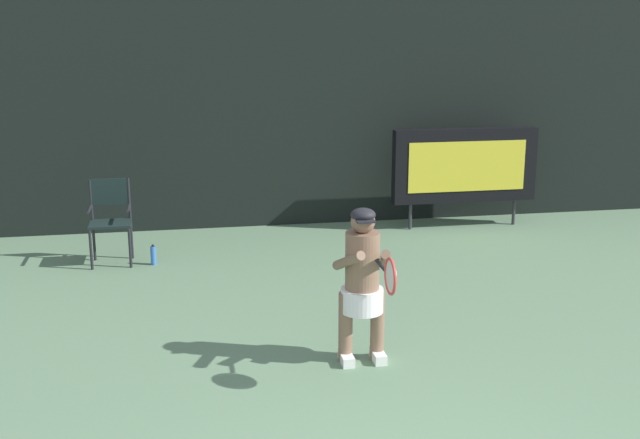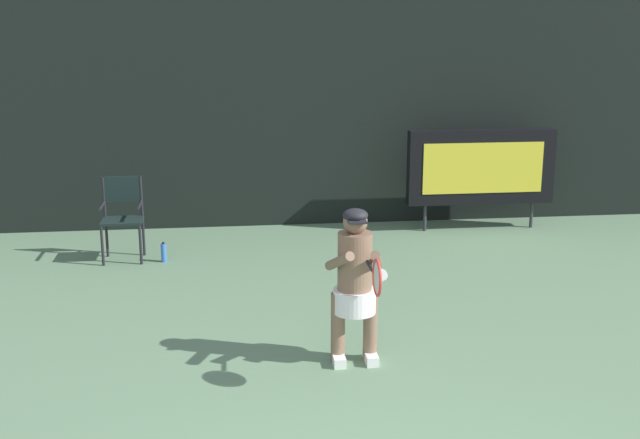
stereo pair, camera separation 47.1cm
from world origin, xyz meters
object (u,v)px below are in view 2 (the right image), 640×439
at_px(scoreboard, 481,167).
at_px(water_bottle, 164,253).
at_px(tennis_player, 355,281).
at_px(umpire_chair, 122,213).
at_px(tennis_racket, 377,277).

distance_m(scoreboard, water_bottle, 4.79).
bearing_deg(tennis_player, umpire_chair, 124.88).
relative_size(scoreboard, water_bottle, 8.30).
bearing_deg(umpire_chair, tennis_racket, -58.94).
bearing_deg(tennis_racket, tennis_player, 102.75).
bearing_deg(water_bottle, umpire_chair, 159.23).
relative_size(scoreboard, tennis_player, 1.52).
bearing_deg(tennis_player, water_bottle, 120.25).
height_order(water_bottle, tennis_player, tennis_player).
xyz_separation_m(scoreboard, tennis_racket, (-2.56, -5.14, 0.09)).
bearing_deg(tennis_player, scoreboard, 59.60).
height_order(umpire_chair, tennis_player, tennis_player).
xyz_separation_m(tennis_player, tennis_racket, (0.06, -0.67, 0.25)).
xyz_separation_m(scoreboard, umpire_chair, (-5.10, -0.92, -0.33)).
xyz_separation_m(umpire_chair, tennis_racket, (2.54, -4.22, 0.42)).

